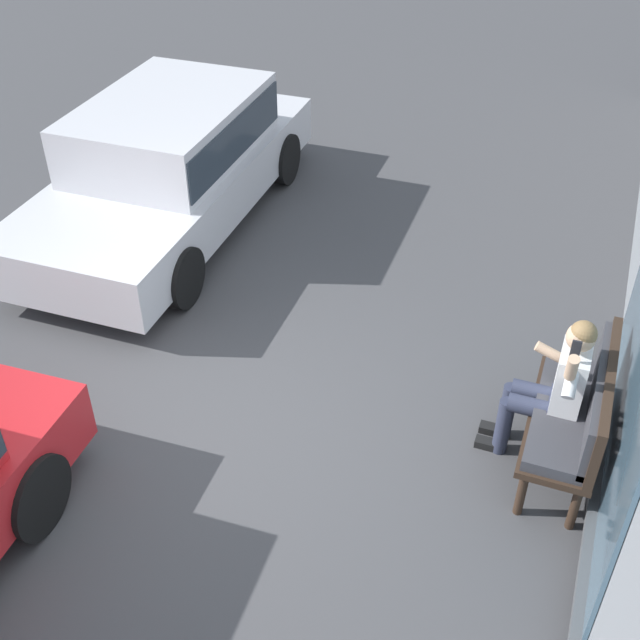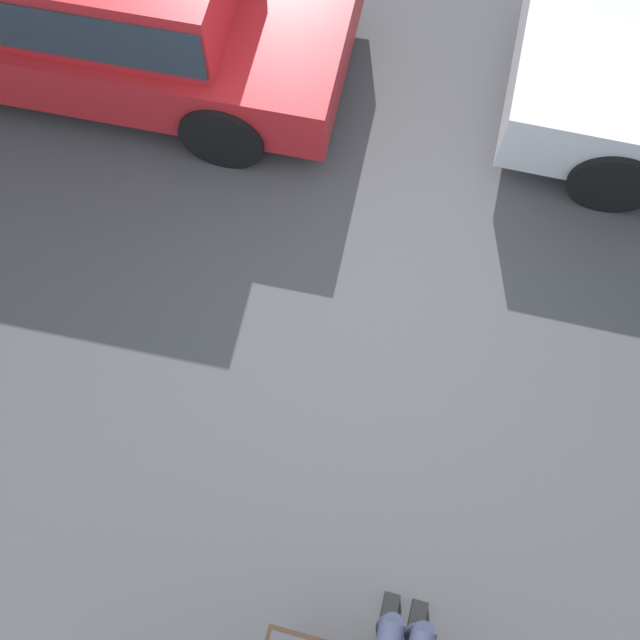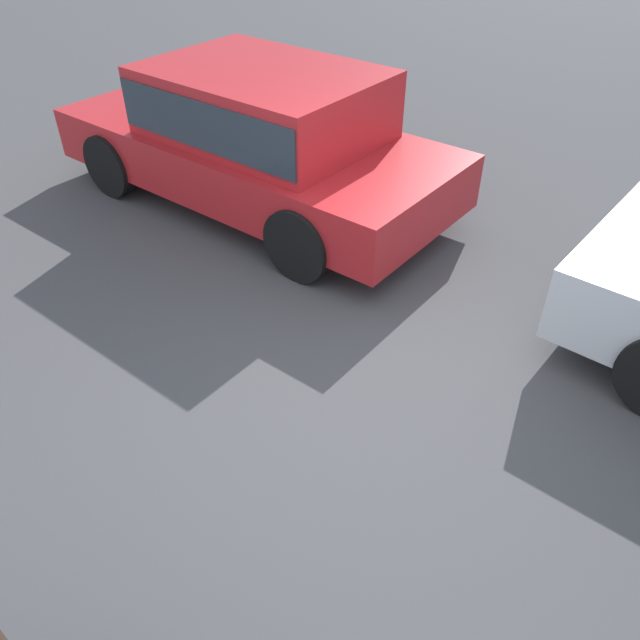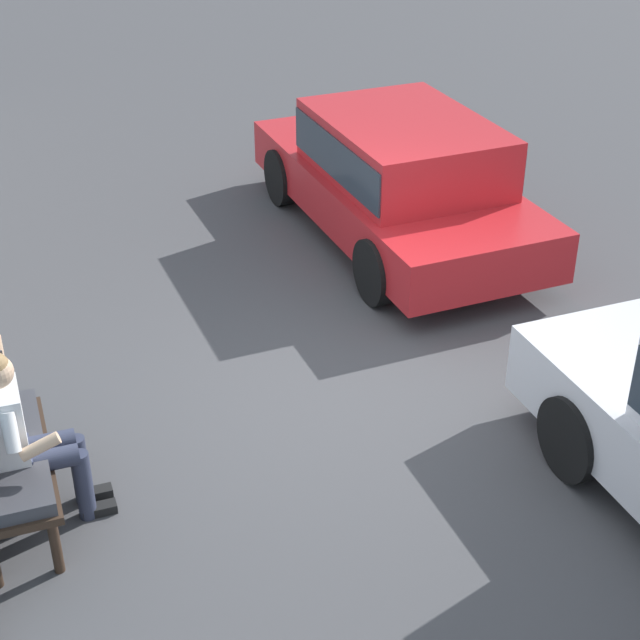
{
  "view_description": "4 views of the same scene",
  "coord_description": "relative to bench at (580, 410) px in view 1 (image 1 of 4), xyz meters",
  "views": [
    {
      "loc": [
        4.15,
        2.6,
        4.91
      ],
      "look_at": [
        -0.64,
        0.79,
        0.99
      ],
      "focal_mm": 45.0,
      "sensor_mm": 36.0,
      "label": 1
    },
    {
      "loc": [
        -0.36,
        2.6,
        5.38
      ],
      "look_at": [
        0.11,
        0.8,
        0.89
      ],
      "focal_mm": 45.0,
      "sensor_mm": 36.0,
      "label": 2
    },
    {
      "loc": [
        -1.86,
        2.6,
        3.06
      ],
      "look_at": [
        -0.18,
        0.67,
        1.07
      ],
      "focal_mm": 35.0,
      "sensor_mm": 36.0,
      "label": 3
    },
    {
      "loc": [
        -6.39,
        2.6,
        4.68
      ],
      "look_at": [
        -0.75,
        0.57,
        1.16
      ],
      "focal_mm": 55.0,
      "sensor_mm": 36.0,
      "label": 4
    }
  ],
  "objects": [
    {
      "name": "bench",
      "position": [
        0.0,
        0.0,
        0.0
      ],
      "size": [
        1.41,
        0.55,
        1.05
      ],
      "color": "#332319",
      "rests_on": "ground_plane"
    },
    {
      "name": "ground_plane",
      "position": [
        0.75,
        -2.9,
        -0.62
      ],
      "size": [
        60.0,
        60.0,
        0.0
      ],
      "primitive_type": "plane",
      "color": "#424244"
    },
    {
      "name": "parked_car_near",
      "position": [
        -2.37,
        -4.88,
        0.19
      ],
      "size": [
        4.62,
        2.04,
        1.47
      ],
      "color": "silver",
      "rests_on": "ground_plane"
    },
    {
      "name": "person_on_phone",
      "position": [
        -0.06,
        -0.23,
        0.13
      ],
      "size": [
        0.73,
        0.74,
        1.39
      ],
      "color": "#2D3347",
      "rests_on": "ground_plane"
    }
  ]
}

